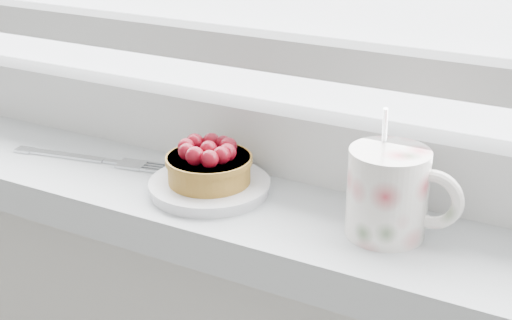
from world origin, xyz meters
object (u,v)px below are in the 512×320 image
Objects in this scene: raspberry_tart at (209,163)px; floral_mug at (391,192)px; fork at (91,159)px; saucer at (210,187)px.

raspberry_tart is 0.75× the size of floral_mug.
floral_mug is 0.35m from fork.
fork is (-0.16, 0.01, -0.03)m from raspberry_tart.
saucer is 0.19m from floral_mug.
fork is at bearing 177.93° from raspberry_tart.
fork is (-0.35, 0.00, -0.04)m from floral_mug.
floral_mug is at bearing 0.64° from raspberry_tart.
floral_mug reaches higher than saucer.
floral_mug reaches higher than raspberry_tart.
raspberry_tart is at bearing -179.36° from floral_mug.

